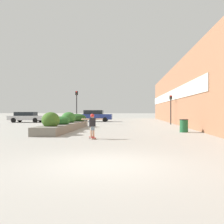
{
  "coord_description": "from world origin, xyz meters",
  "views": [
    {
      "loc": [
        0.77,
        -6.95,
        1.51
      ],
      "look_at": [
        -0.94,
        16.89,
        1.4
      ],
      "focal_mm": 40.0,
      "sensor_mm": 36.0,
      "label": 1
    }
  ],
  "objects": [
    {
      "name": "car_leftmost",
      "position": [
        -4.18,
        27.82,
        0.84
      ],
      "size": [
        4.76,
        1.94,
        1.61
      ],
      "rotation": [
        0.0,
        0.0,
        -1.57
      ],
      "color": "navy",
      "rests_on": "ground_plane"
    },
    {
      "name": "traffic_light_left",
      "position": [
        -5.42,
        21.69,
        2.57
      ],
      "size": [
        0.28,
        0.3,
        3.8
      ],
      "color": "black",
      "rests_on": "ground_plane"
    },
    {
      "name": "planter_box",
      "position": [
        -4.26,
        12.72,
        0.52
      ],
      "size": [
        1.72,
        10.79,
        1.43
      ],
      "color": "slate",
      "rests_on": "ground_plane"
    },
    {
      "name": "traffic_light_right",
      "position": [
        5.28,
        20.94,
        2.21
      ],
      "size": [
        0.28,
        0.3,
        3.22
      ],
      "color": "black",
      "rests_on": "ground_plane"
    },
    {
      "name": "ground_plane",
      "position": [
        0.0,
        0.0,
        0.0
      ],
      "size": [
        300.0,
        300.0,
        0.0
      ],
      "primitive_type": "plane",
      "color": "#A3A099"
    },
    {
      "name": "building_wall_right",
      "position": [
        6.13,
        19.4,
        3.33
      ],
      "size": [
        0.67,
        47.85,
        6.65
      ],
      "color": "#9E6647",
      "rests_on": "ground_plane"
    },
    {
      "name": "skateboard",
      "position": [
        -1.26,
        6.39,
        0.07
      ],
      "size": [
        0.51,
        0.81,
        0.09
      ],
      "rotation": [
        0.0,
        0.0,
        0.41
      ],
      "color": "maroon",
      "rests_on": "ground_plane"
    },
    {
      "name": "car_center_left",
      "position": [
        -12.72,
        24.87,
        0.73
      ],
      "size": [
        4.61,
        2.06,
        1.37
      ],
      "rotation": [
        0.0,
        0.0,
        -1.57
      ],
      "color": "#BCBCC1",
      "rests_on": "ground_plane"
    },
    {
      "name": "skateboarder",
      "position": [
        -1.26,
        6.39,
        0.86
      ],
      "size": [
        1.11,
        0.54,
        1.26
      ],
      "rotation": [
        0.0,
        0.0,
        0.41
      ],
      "color": "tan",
      "rests_on": "skateboard"
    },
    {
      "name": "trash_bin",
      "position": [
        4.57,
        10.93,
        0.46
      ],
      "size": [
        0.6,
        0.6,
        0.91
      ],
      "color": "#1E5B33",
      "rests_on": "ground_plane"
    }
  ]
}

